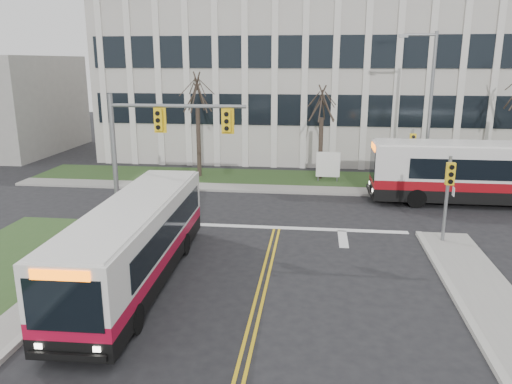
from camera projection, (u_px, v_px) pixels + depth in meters
The scene contains 13 objects.
ground at pixel (256, 312), 15.51m from camera, with size 120.00×120.00×0.00m, color black.
sidewalk_cross at pixel (371, 192), 29.50m from camera, with size 44.00×1.60×0.14m, color #9E9B93.
building_lawn at pixel (366, 181), 32.19m from camera, with size 44.00×5.00×0.12m, color #2D4B20.
office_building at pixel (357, 80), 42.21m from camera, with size 40.00×16.00×12.00m, color #BCB7AE.
mast_arm_signal at pixel (149, 139), 21.96m from camera, with size 6.11×0.38×6.20m.
signal_pole_near at pixel (448, 187), 20.66m from camera, with size 0.34×0.39×3.80m.
signal_pole_far at pixel (411, 152), 28.82m from camera, with size 0.34×0.39×3.80m.
streetlight at pixel (427, 104), 28.81m from camera, with size 2.15×0.25×9.20m.
directory_sign at pixel (328, 165), 31.72m from camera, with size 1.50×0.12×2.00m.
tree_left at pixel (197, 94), 32.09m from camera, with size 1.80×1.80×7.70m.
tree_mid at pixel (322, 105), 31.51m from camera, with size 1.80×1.80×6.82m.
bus_main at pixel (136, 244), 17.31m from camera, with size 2.31×10.66×2.84m, color silver, non-canonical shape.
bus_cross at pixel (488, 175), 26.88m from camera, with size 2.66×12.28×3.27m, color silver, non-canonical shape.
Camera 1 is at (1.68, -13.95, 7.56)m, focal length 35.00 mm.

